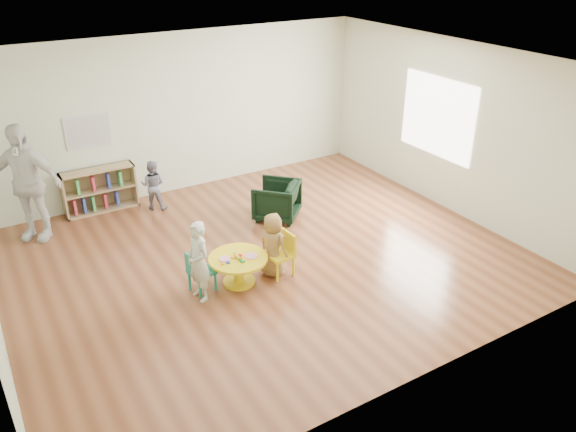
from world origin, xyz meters
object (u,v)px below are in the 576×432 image
object	(u,v)px
child_left	(199,262)
adult_caretaker	(26,183)
toddler	(153,185)
child_right	(273,245)
kid_chair_left	(199,272)
bookshelf	(99,190)
activity_table	(238,265)
kid_chair_right	(283,252)
armchair	(277,200)

from	to	relation	value
child_left	adult_caretaker	bearing A→B (deg)	-160.35
child_left	toddler	distance (m)	2.90
child_right	child_left	bearing A→B (deg)	70.26
child_left	child_right	distance (m)	1.08
kid_chair_left	child_left	bearing A→B (deg)	-30.56
child_right	bookshelf	bearing A→B (deg)	4.71
activity_table	bookshelf	bearing A→B (deg)	107.24
activity_table	bookshelf	distance (m)	3.40
kid_chair_right	armchair	bearing A→B (deg)	-31.05
kid_chair_left	toddler	world-z (taller)	toddler
child_left	adult_caretaker	world-z (taller)	adult_caretaker
activity_table	toddler	size ratio (longest dim) A/B	0.92
bookshelf	child_right	distance (m)	3.63
child_right	adult_caretaker	xyz separation A→B (m)	(-2.61, 2.83, 0.45)
kid_chair_right	armchair	distance (m)	1.72
activity_table	adult_caretaker	distance (m)	3.55
kid_chair_right	bookshelf	world-z (taller)	bookshelf
child_left	kid_chair_left	bearing A→B (deg)	152.53
armchair	adult_caretaker	size ratio (longest dim) A/B	0.38
kid_chair_right	child_left	bearing A→B (deg)	84.34
kid_chair_right	armchair	size ratio (longest dim) A/B	0.89
child_right	activity_table	bearing A→B (deg)	63.66
armchair	bookshelf	bearing A→B (deg)	-81.24
kid_chair_left	adult_caretaker	size ratio (longest dim) A/B	0.31
bookshelf	child_right	xyz separation A→B (m)	(1.51, -3.30, 0.10)
bookshelf	adult_caretaker	size ratio (longest dim) A/B	0.66
child_right	adult_caretaker	distance (m)	3.88
kid_chair_left	bookshelf	bearing A→B (deg)	176.73
kid_chair_left	child_left	world-z (taller)	child_left
bookshelf	child_left	bearing A→B (deg)	-82.61
bookshelf	armchair	bearing A→B (deg)	-36.94
child_right	toddler	size ratio (longest dim) A/B	1.07
kid_chair_left	armchair	world-z (taller)	armchair
child_left	adult_caretaker	size ratio (longest dim) A/B	0.59
activity_table	armchair	bearing A→B (deg)	45.17
armchair	adult_caretaker	xyz separation A→B (m)	(-3.52, 1.36, 0.60)
armchair	child_right	distance (m)	1.74
activity_table	bookshelf	xyz separation A→B (m)	(-1.01, 3.24, 0.09)
child_left	toddler	world-z (taller)	child_left
bookshelf	adult_caretaker	distance (m)	1.32
kid_chair_right	kid_chair_left	bearing A→B (deg)	77.59
activity_table	child_left	bearing A→B (deg)	-174.19
child_right	toddler	bearing A→B (deg)	-6.17
armchair	child_left	size ratio (longest dim) A/B	0.64
kid_chair_right	child_right	distance (m)	0.19
armchair	child_right	xyz separation A→B (m)	(-0.91, -1.48, 0.15)
activity_table	child_right	bearing A→B (deg)	-6.51
adult_caretaker	toddler	bearing A→B (deg)	38.21
armchair	child_right	size ratio (longest dim) A/B	0.75
child_left	bookshelf	bearing A→B (deg)	178.68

